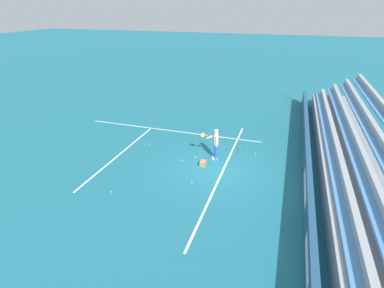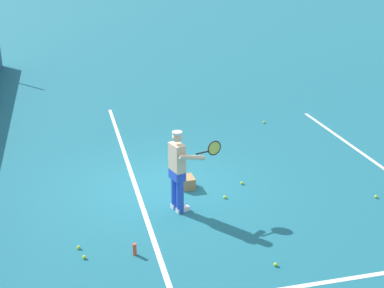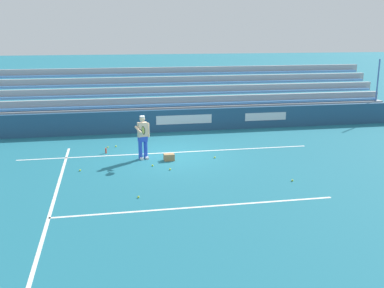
% 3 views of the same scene
% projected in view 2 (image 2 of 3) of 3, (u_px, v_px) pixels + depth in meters
% --- Properties ---
extents(ground_plane, '(160.00, 160.00, 0.00)m').
position_uv_depth(ground_plane, '(159.00, 188.00, 11.99)').
color(ground_plane, '#1E6B7F').
extents(court_baseline_white, '(12.00, 0.10, 0.01)m').
position_uv_depth(court_baseline_white, '(137.00, 190.00, 11.88)').
color(court_baseline_white, white).
rests_on(court_baseline_white, ground).
extents(court_service_line_white, '(8.22, 0.10, 0.01)m').
position_uv_depth(court_service_line_white, '(377.00, 164.00, 13.21)').
color(court_service_line_white, white).
rests_on(court_service_line_white, ground).
extents(tennis_player, '(0.58, 1.07, 1.71)m').
position_uv_depth(tennis_player, '(179.00, 170.00, 10.71)').
color(tennis_player, blue).
rests_on(tennis_player, ground).
extents(ball_box_cardboard, '(0.41, 0.31, 0.26)m').
position_uv_depth(ball_box_cardboard, '(187.00, 182.00, 11.95)').
color(ball_box_cardboard, '#A87F51').
rests_on(ball_box_cardboard, ground).
extents(tennis_ball_stray_back, '(0.07, 0.07, 0.07)m').
position_uv_depth(tennis_ball_stray_back, '(84.00, 257.00, 9.35)').
color(tennis_ball_stray_back, '#CCE533').
rests_on(tennis_ball_stray_back, ground).
extents(tennis_ball_far_left, '(0.07, 0.07, 0.07)m').
position_uv_depth(tennis_ball_far_left, '(376.00, 197.00, 11.51)').
color(tennis_ball_far_left, '#CCE533').
rests_on(tennis_ball_far_left, ground).
extents(tennis_ball_toward_net, '(0.07, 0.07, 0.07)m').
position_uv_depth(tennis_ball_toward_net, '(276.00, 264.00, 9.14)').
color(tennis_ball_toward_net, '#CCE533').
rests_on(tennis_ball_toward_net, ground).
extents(tennis_ball_midcourt, '(0.07, 0.07, 0.07)m').
position_uv_depth(tennis_ball_midcourt, '(79.00, 247.00, 9.64)').
color(tennis_ball_midcourt, '#CCE533').
rests_on(tennis_ball_midcourt, ground).
extents(tennis_ball_by_box, '(0.07, 0.07, 0.07)m').
position_uv_depth(tennis_ball_by_box, '(225.00, 197.00, 11.49)').
color(tennis_ball_by_box, '#CCE533').
rests_on(tennis_ball_by_box, ground).
extents(tennis_ball_far_right, '(0.07, 0.07, 0.07)m').
position_uv_depth(tennis_ball_far_right, '(242.00, 183.00, 12.14)').
color(tennis_ball_far_right, '#CCE533').
rests_on(tennis_ball_far_right, ground).
extents(tennis_ball_on_baseline, '(0.07, 0.07, 0.07)m').
position_uv_depth(tennis_ball_on_baseline, '(264.00, 122.00, 16.06)').
color(tennis_ball_on_baseline, '#CCE533').
rests_on(tennis_ball_on_baseline, ground).
extents(tennis_ball_near_player, '(0.07, 0.07, 0.07)m').
position_uv_depth(tennis_ball_near_player, '(172.00, 156.00, 13.64)').
color(tennis_ball_near_player, '#CCE533').
rests_on(tennis_ball_near_player, ground).
extents(water_bottle, '(0.07, 0.07, 0.22)m').
position_uv_depth(water_bottle, '(135.00, 249.00, 9.44)').
color(water_bottle, '#EA4C33').
rests_on(water_bottle, ground).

